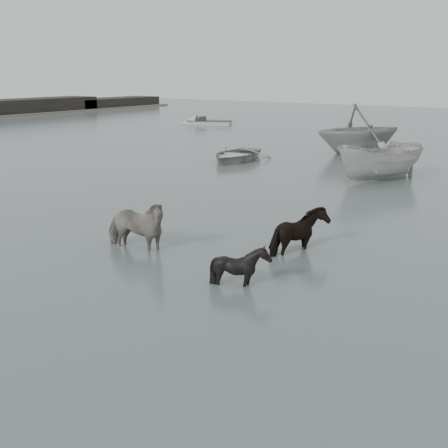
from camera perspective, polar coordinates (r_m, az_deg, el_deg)
The scene contains 8 objects.
ground at distance 13.48m, azimuth 2.26°, elevation -5.53°, with size 140.00×140.00×0.00m, color #4A5855.
pony_pinto at distance 15.54m, azimuth -9.08°, elevation 0.56°, with size 0.96×2.11×1.78m, color black.
pony_dark at distance 15.28m, azimuth 7.80°, elevation -0.11°, with size 1.53×1.31×1.54m, color black.
pony_black at distance 12.85m, azimuth 1.68°, elevation -3.63°, with size 1.01×1.13×1.25m, color black.
rowboat_lead at distance 31.17m, azimuth 1.21°, elevation 7.26°, with size 3.11×4.35×0.90m, color #A9A9A4.
rowboat_trail at distance 34.89m, azimuth 13.62°, elevation 9.50°, with size 5.04×5.84×3.08m, color #9EA19F.
boat_small at distance 26.35m, azimuth 15.62°, elevation 6.31°, with size 1.82×4.85×1.87m, color #B6B6B1.
skiff_outer at distance 52.77m, azimuth -1.49°, elevation 10.46°, with size 5.50×1.60×0.75m, color #ABACA7, non-canonical shape.
Camera 1 is at (6.70, -10.67, 4.78)m, focal length 45.00 mm.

